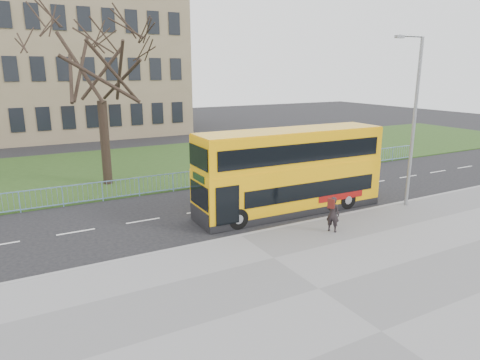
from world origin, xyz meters
The scene contains 10 objects.
ground centered at (0.00, 0.00, 0.00)m, with size 120.00×120.00×0.00m, color black.
pavement centered at (0.00, -6.75, 0.06)m, with size 80.00×10.50×0.12m, color slate.
kerb centered at (0.00, -1.55, 0.07)m, with size 80.00×0.20×0.14m, color gray.
grass_verge centered at (0.00, 14.30, 0.04)m, with size 80.00×15.40×0.08m, color #233A15.
guard_railing centered at (0.00, 6.60, 0.55)m, with size 40.00×0.12×1.10m, color #739FCD, non-canonical shape.
bare_tree centered at (-3.00, 10.00, 6.10)m, with size 8.42×8.42×12.03m, color black, non-canonical shape.
civic_building centered at (-5.00, 35.00, 7.00)m, with size 30.00×15.00×14.00m, color #7B6A4E.
yellow_bus centered at (3.88, 0.39, 2.17)m, with size 9.72×2.53×4.05m.
pedestrian centered at (3.69, -3.06, 0.90)m, with size 0.57×0.37×1.56m, color black.
street_lamp centered at (9.40, -1.99, 4.69)m, with size 1.77×0.26×8.33m.
Camera 1 is at (-8.12, -16.35, 6.86)m, focal length 32.00 mm.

